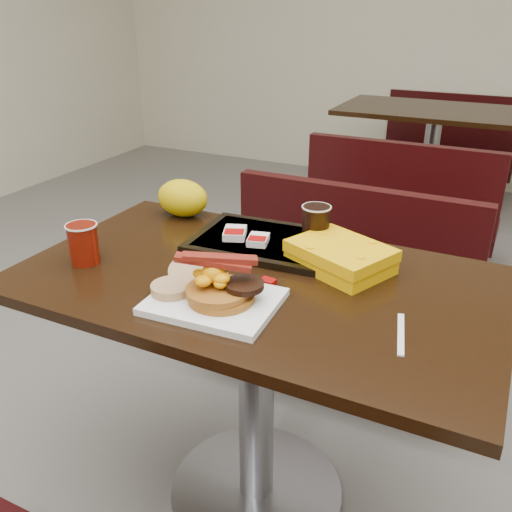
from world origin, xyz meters
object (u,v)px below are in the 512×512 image
at_px(bench_near_n, 336,292).
at_px(fork, 178,281).
at_px(hashbrown_sleeve_left, 235,233).
at_px(clamshell, 340,257).
at_px(table_near, 256,396).
at_px(coffee_cup_far, 316,224).
at_px(bench_far_n, 445,146).
at_px(pancake_stack, 221,294).
at_px(coffee_cup_near, 83,244).
at_px(knife, 401,334).
at_px(tray, 266,242).
at_px(bench_far_s, 405,200).
at_px(table_far, 429,166).
at_px(paper_bag, 183,198).
at_px(hashbrown_sleeve_right, 258,240).
at_px(platter, 214,301).

distance_m(bench_near_n, fork, 0.91).
bearing_deg(hashbrown_sleeve_left, clamshell, -25.57).
xyz_separation_m(table_near, bench_near_n, (0.00, 0.70, -0.02)).
bearing_deg(hashbrown_sleeve_left, coffee_cup_far, -3.52).
bearing_deg(hashbrown_sleeve_left, bench_far_n, 66.25).
relative_size(bench_far_n, pancake_stack, 6.65).
bearing_deg(coffee_cup_near, knife, 1.27).
bearing_deg(table_near, clamshell, 39.06).
xyz_separation_m(bench_far_n, coffee_cup_far, (0.07, -3.07, 0.46)).
distance_m(bench_far_n, coffee_cup_far, 3.10).
height_order(bench_near_n, coffee_cup_far, coffee_cup_far).
distance_m(tray, clamshell, 0.24).
bearing_deg(fork, hashbrown_sleeve_left, 65.54).
bearing_deg(coffee_cup_far, clamshell, -42.03).
xyz_separation_m(bench_far_s, knife, (0.38, -2.00, 0.39)).
height_order(table_far, fork, fork).
bearing_deg(pancake_stack, bench_far_s, 89.82).
xyz_separation_m(table_near, bench_far_n, (0.00, 3.30, -0.02)).
bearing_deg(paper_bag, hashbrown_sleeve_right, -22.04).
distance_m(table_far, clamshell, 2.50).
distance_m(platter, fork, 0.15).
relative_size(hashbrown_sleeve_right, clamshell, 0.30).
bearing_deg(knife, table_near, -117.59).
bearing_deg(pancake_stack, bench_near_n, 89.58).
xyz_separation_m(table_near, fork, (-0.16, -0.11, 0.38)).
relative_size(bench_far_n, hashbrown_sleeve_right, 13.82).
xyz_separation_m(bench_far_s, coffee_cup_far, (0.07, -1.67, 0.46)).
bearing_deg(tray, table_far, 85.02).
height_order(bench_far_n, paper_bag, paper_bag).
xyz_separation_m(coffee_cup_near, hashbrown_sleeve_right, (0.37, 0.28, -0.02)).
height_order(bench_near_n, clamshell, clamshell).
relative_size(bench_far_s, platter, 3.50).
bearing_deg(clamshell, fork, -119.50).
xyz_separation_m(pancake_stack, clamshell, (0.18, 0.31, 0.00)).
height_order(tray, clamshell, clamshell).
distance_m(table_far, fork, 2.74).
bearing_deg(table_far, bench_far_n, 90.00).
xyz_separation_m(knife, paper_bag, (-0.79, 0.39, 0.06)).
distance_m(table_far, paper_bag, 2.39).
xyz_separation_m(table_near, paper_bag, (-0.40, 0.29, 0.43)).
distance_m(platter, paper_bag, 0.59).
bearing_deg(table_near, hashbrown_sleeve_left, 131.96).
relative_size(tray, coffee_cup_far, 3.93).
xyz_separation_m(platter, hashbrown_sleeve_left, (-0.12, 0.33, 0.02)).
xyz_separation_m(bench_far_n, knife, (0.38, -3.40, 0.39)).
relative_size(hashbrown_sleeve_left, hashbrown_sleeve_right, 1.14).
distance_m(fork, clamshell, 0.42).
bearing_deg(table_near, knife, -15.07).
bearing_deg(knife, bench_far_n, 173.93).
relative_size(clamshell, paper_bag, 1.43).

